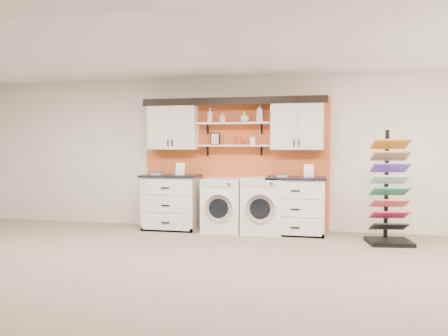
% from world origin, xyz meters
% --- Properties ---
extents(floor, '(10.00, 10.00, 0.00)m').
position_xyz_m(floor, '(0.00, 0.00, 0.00)').
color(floor, gray).
rests_on(floor, ground).
extents(ceiling, '(10.00, 10.00, 0.00)m').
position_xyz_m(ceiling, '(0.00, 0.00, 2.80)').
color(ceiling, white).
rests_on(ceiling, wall_back).
extents(wall_back, '(10.00, 0.00, 10.00)m').
position_xyz_m(wall_back, '(0.00, 4.00, 1.40)').
color(wall_back, beige).
rests_on(wall_back, floor).
extents(accent_panel, '(3.40, 0.07, 2.40)m').
position_xyz_m(accent_panel, '(0.00, 3.96, 1.20)').
color(accent_panel, '#D55624').
rests_on(accent_panel, wall_back).
extents(upper_cabinet_left, '(0.90, 0.35, 0.84)m').
position_xyz_m(upper_cabinet_left, '(-1.13, 3.79, 1.88)').
color(upper_cabinet_left, white).
rests_on(upper_cabinet_left, wall_back).
extents(upper_cabinet_right, '(0.90, 0.35, 0.84)m').
position_xyz_m(upper_cabinet_right, '(1.13, 3.79, 1.88)').
color(upper_cabinet_right, white).
rests_on(upper_cabinet_right, wall_back).
extents(shelf_lower, '(1.32, 0.28, 0.03)m').
position_xyz_m(shelf_lower, '(0.00, 3.80, 1.53)').
color(shelf_lower, white).
rests_on(shelf_lower, wall_back).
extents(shelf_upper, '(1.32, 0.28, 0.03)m').
position_xyz_m(shelf_upper, '(0.00, 3.80, 1.93)').
color(shelf_upper, white).
rests_on(shelf_upper, wall_back).
extents(crown_molding, '(3.30, 0.41, 0.13)m').
position_xyz_m(crown_molding, '(0.00, 3.81, 2.33)').
color(crown_molding, black).
rests_on(crown_molding, wall_back).
extents(picture_frame, '(0.18, 0.02, 0.22)m').
position_xyz_m(picture_frame, '(-0.35, 3.85, 1.66)').
color(picture_frame, black).
rests_on(picture_frame, shelf_lower).
extents(canister_red, '(0.11, 0.11, 0.16)m').
position_xyz_m(canister_red, '(0.10, 3.80, 1.62)').
color(canister_red, red).
rests_on(canister_red, shelf_lower).
extents(canister_cream, '(0.10, 0.10, 0.14)m').
position_xyz_m(canister_cream, '(0.35, 3.80, 1.61)').
color(canister_cream, silver).
rests_on(canister_cream, shelf_lower).
extents(base_cabinet_left, '(1.02, 0.66, 1.00)m').
position_xyz_m(base_cabinet_left, '(-1.13, 3.64, 0.50)').
color(base_cabinet_left, white).
rests_on(base_cabinet_left, floor).
extents(base_cabinet_right, '(1.02, 0.66, 0.99)m').
position_xyz_m(base_cabinet_right, '(1.13, 3.64, 0.50)').
color(base_cabinet_right, white).
rests_on(base_cabinet_right, floor).
extents(washer, '(0.68, 0.71, 0.95)m').
position_xyz_m(washer, '(-0.16, 3.64, 0.47)').
color(washer, white).
rests_on(washer, floor).
extents(dryer, '(0.70, 0.71, 0.97)m').
position_xyz_m(dryer, '(0.55, 3.64, 0.49)').
color(dryer, white).
rests_on(dryer, floor).
extents(sample_rack, '(0.71, 0.62, 1.78)m').
position_xyz_m(sample_rack, '(2.58, 3.20, 0.55)').
color(sample_rack, black).
rests_on(sample_rack, floor).
extents(soap_bottle_a, '(0.11, 0.11, 0.27)m').
position_xyz_m(soap_bottle_a, '(-0.43, 3.80, 2.08)').
color(soap_bottle_a, silver).
rests_on(soap_bottle_a, shelf_upper).
extents(soap_bottle_b, '(0.11, 0.11, 0.17)m').
position_xyz_m(soap_bottle_b, '(-0.21, 3.80, 2.03)').
color(soap_bottle_b, silver).
rests_on(soap_bottle_b, shelf_upper).
extents(soap_bottle_c, '(0.20, 0.20, 0.19)m').
position_xyz_m(soap_bottle_c, '(0.20, 3.80, 2.04)').
color(soap_bottle_c, silver).
rests_on(soap_bottle_c, shelf_upper).
extents(soap_bottle_d, '(0.18, 0.18, 0.33)m').
position_xyz_m(soap_bottle_d, '(0.47, 3.80, 2.11)').
color(soap_bottle_d, silver).
rests_on(soap_bottle_d, shelf_upper).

